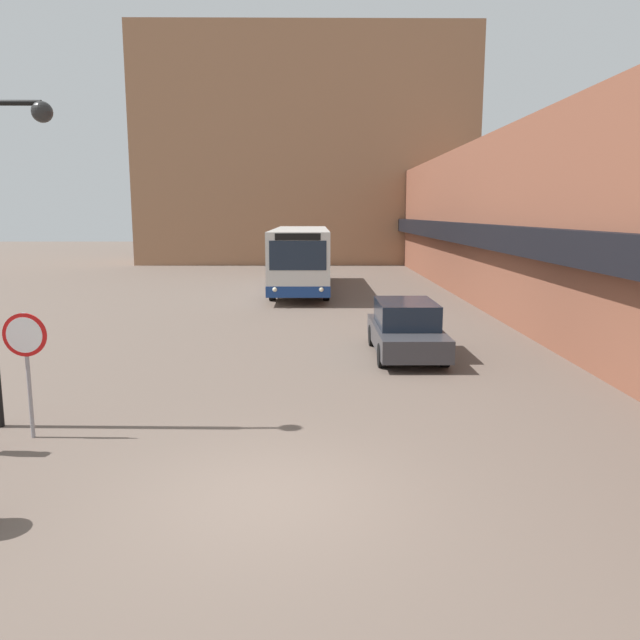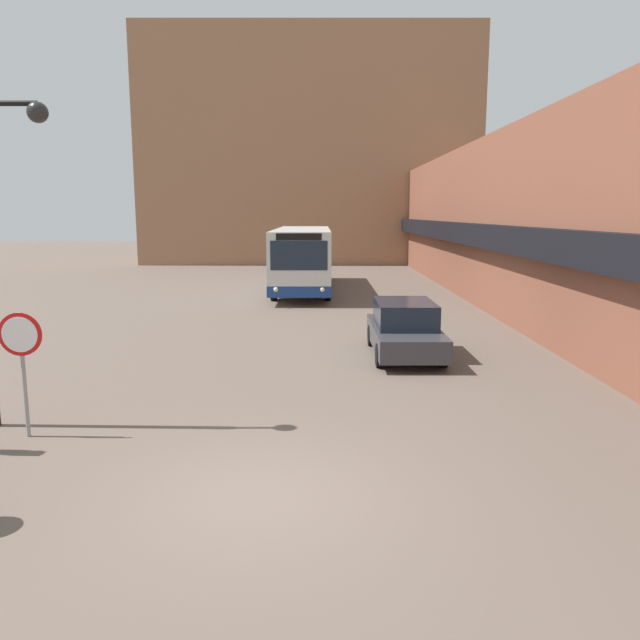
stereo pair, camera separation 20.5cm
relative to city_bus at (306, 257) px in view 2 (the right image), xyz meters
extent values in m
plane|color=#66564C|center=(0.03, -23.72, -1.71)|extent=(160.00, 160.00, 0.00)
cube|color=brown|center=(10.03, 0.28, 1.80)|extent=(5.00, 60.00, 7.01)
cube|color=black|center=(7.28, 0.28, 1.34)|extent=(0.50, 60.00, 0.90)
cube|color=#996B4C|center=(0.03, 19.45, 7.12)|extent=(26.00, 8.00, 17.66)
cube|color=silver|center=(0.00, 0.01, 0.08)|extent=(2.69, 12.21, 2.71)
cube|color=navy|center=(0.00, 0.01, -1.04)|extent=(2.71, 12.23, 0.47)
cube|color=#192333|center=(0.00, 0.01, 0.46)|extent=(2.72, 11.24, 0.75)
cube|color=#192333|center=(0.00, -6.11, 0.49)|extent=(2.37, 0.03, 1.22)
cube|color=black|center=(0.00, -6.11, 1.26)|extent=(1.88, 0.03, 0.28)
sphere|color=#F2EAC6|center=(-0.97, -6.12, -0.93)|extent=(0.20, 0.20, 0.20)
sphere|color=#F2EAC6|center=(0.97, -6.12, -0.93)|extent=(0.20, 0.20, 0.20)
cylinder|color=black|center=(-1.23, -3.78, -1.20)|extent=(0.28, 1.02, 1.02)
cylinder|color=black|center=(1.23, -3.78, -1.20)|extent=(0.28, 1.02, 1.02)
cylinder|color=black|center=(-1.23, 3.79, -1.20)|extent=(0.28, 1.02, 1.02)
cylinder|color=black|center=(1.23, 3.79, -1.20)|extent=(0.28, 1.02, 1.02)
cube|color=#38383D|center=(3.23, -14.94, -1.17)|extent=(1.78, 4.32, 0.58)
cube|color=#192333|center=(3.23, -14.83, -0.53)|extent=(1.57, 2.37, 0.68)
cylinder|color=black|center=(4.04, -16.28, -1.40)|extent=(0.20, 0.62, 0.62)
cylinder|color=black|center=(2.42, -16.28, -1.40)|extent=(0.20, 0.62, 0.62)
cylinder|color=black|center=(4.04, -13.60, -1.40)|extent=(0.20, 0.62, 0.62)
cylinder|color=black|center=(2.42, -13.60, -1.40)|extent=(0.20, 0.62, 0.62)
cylinder|color=gray|center=(-4.32, -21.33, -0.59)|extent=(0.07, 0.07, 2.24)
cylinder|color=red|center=(-4.32, -21.35, 0.15)|extent=(0.76, 0.03, 0.76)
cylinder|color=white|center=(-4.32, -21.36, 0.15)|extent=(0.62, 0.01, 0.62)
cylinder|color=black|center=(-4.59, -20.75, 4.07)|extent=(1.20, 0.10, 0.10)
sphere|color=black|center=(-3.99, -20.75, 3.92)|extent=(0.36, 0.36, 0.36)
camera|label=1|loc=(0.67, -31.91, 2.21)|focal=35.00mm
camera|label=2|loc=(0.87, -31.91, 2.21)|focal=35.00mm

